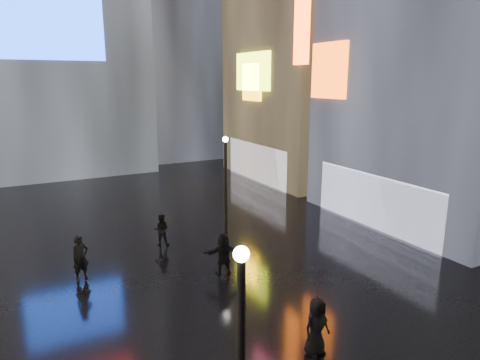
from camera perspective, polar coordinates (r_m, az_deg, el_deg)
ground at (r=22.03m, az=-9.92°, el=-8.45°), size 140.00×140.00×0.00m
building_right_far at (r=37.37m, az=9.43°, el=22.21°), size 10.28×12.00×28.00m
lamp_near at (r=8.79m, az=0.17°, el=-22.58°), size 0.30×0.30×5.20m
lamp_far at (r=22.59m, az=-1.92°, el=0.13°), size 0.30×0.30×5.20m
pedestrian_4 at (r=13.68m, az=10.16°, el=-18.62°), size 0.94×0.66×1.82m
pedestrian_5 at (r=18.31m, az=-2.20°, el=-9.83°), size 1.75×0.90×1.80m
pedestrian_6 at (r=18.95m, az=-20.49°, el=-9.70°), size 0.81×0.66×1.92m
pedestrian_7 at (r=21.72m, az=-10.45°, el=-6.55°), size 0.96×0.88×1.59m
umbrella_2 at (r=13.00m, az=10.41°, el=-13.46°), size 1.35×1.34×0.94m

